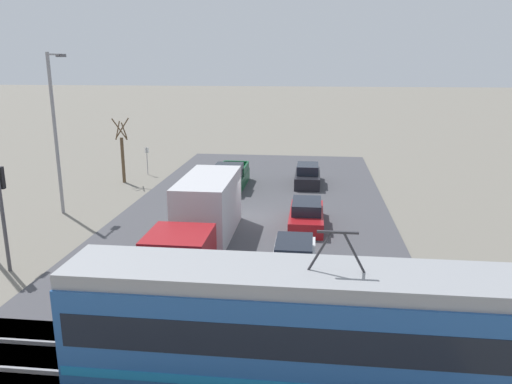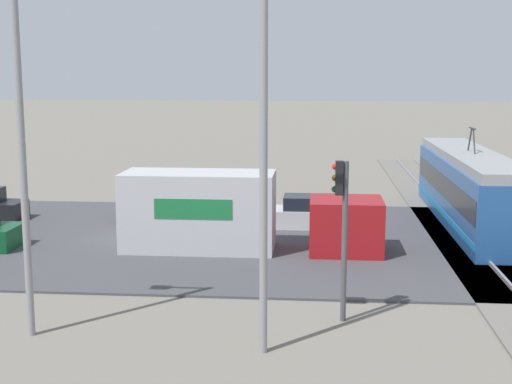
{
  "view_description": "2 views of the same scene",
  "coord_description": "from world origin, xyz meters",
  "views": [
    {
      "loc": [
        -3.35,
        27.33,
        8.9
      ],
      "look_at": [
        -0.43,
        2.27,
        2.28
      ],
      "focal_mm": 35.0,
      "sensor_mm": 36.0,
      "label": 1
    },
    {
      "loc": [
        29.47,
        7.63,
        7.01
      ],
      "look_at": [
        -3.26,
        4.77,
        1.55
      ],
      "focal_mm": 50.0,
      "sensor_mm": 36.0,
      "label": 2
    }
  ],
  "objects": [
    {
      "name": "road_surface",
      "position": [
        0.0,
        0.0,
        0.04
      ],
      "size": [
        16.06,
        40.5,
        0.08
      ],
      "color": "#424247",
      "rests_on": "ground"
    },
    {
      "name": "box_truck",
      "position": [
        1.98,
        4.35,
        1.51
      ],
      "size": [
        2.57,
        10.24,
        3.1
      ],
      "color": "maroon",
      "rests_on": "ground"
    },
    {
      "name": "street_lamp_mid_block",
      "position": [
        11.62,
        -0.23,
        5.35
      ],
      "size": [
        0.36,
        1.95,
        9.42
      ],
      "color": "gray",
      "rests_on": "ground"
    },
    {
      "name": "sedan_car_2",
      "position": [
        -3.08,
        0.89,
        0.66
      ],
      "size": [
        1.83,
        4.75,
        1.41
      ],
      "color": "maroon",
      "rests_on": "ground"
    },
    {
      "name": "street_lamp_near_crossing",
      "position": [
        12.27,
        6.13,
        5.28
      ],
      "size": [
        0.36,
        1.95,
        9.28
      ],
      "color": "gray",
      "rests_on": "ground"
    },
    {
      "name": "traffic_light_pole",
      "position": [
        9.74,
        8.33,
        3.03
      ],
      "size": [
        0.28,
        0.47,
        4.62
      ],
      "color": "#47474C",
      "rests_on": "ground"
    },
    {
      "name": "light_rail_tram",
      "position": [
        -4.06,
        14.71,
        1.71
      ],
      "size": [
        15.08,
        2.56,
        4.48
      ],
      "color": "#235193",
      "rests_on": "ground"
    },
    {
      "name": "rail_bed",
      "position": [
        0.0,
        14.71,
        0.05
      ],
      "size": [
        58.32,
        4.4,
        0.22
      ],
      "color": "slate",
      "rests_on": "ground"
    },
    {
      "name": "sedan_car_0",
      "position": [
        -2.66,
        7.28,
        0.67
      ],
      "size": [
        1.82,
        4.52,
        1.43
      ],
      "color": "silver",
      "rests_on": "ground"
    },
    {
      "name": "ground_plane",
      "position": [
        0.0,
        0.0,
        0.0
      ],
      "size": [
        320.0,
        320.0,
        0.0
      ],
      "primitive_type": "plane",
      "color": "slate"
    }
  ]
}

